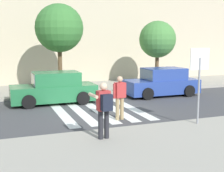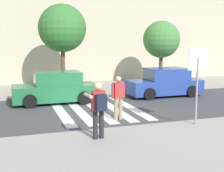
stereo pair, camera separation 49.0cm
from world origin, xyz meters
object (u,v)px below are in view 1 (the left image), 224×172
object	(u,v)px
photographer_with_backpack	(104,106)
street_tree_east	(157,40)
stop_sign	(199,69)
parked_car_blue	(162,83)
parked_car_green	(54,89)
street_tree_center	(59,28)
pedestrian_crossing	(120,95)

from	to	relation	value
photographer_with_backpack	street_tree_east	world-z (taller)	street_tree_east
stop_sign	street_tree_east	distance (m)	9.16
parked_car_blue	street_tree_east	world-z (taller)	street_tree_east
photographer_with_backpack	parked_car_green	xyz separation A→B (m)	(-0.33, 6.54, -0.44)
street_tree_center	street_tree_east	world-z (taller)	street_tree_center
photographer_with_backpack	parked_car_blue	world-z (taller)	photographer_with_backpack
parked_car_blue	street_tree_center	bearing A→B (deg)	153.81
parked_car_green	street_tree_center	size ratio (longest dim) A/B	0.82
parked_car_green	parked_car_blue	size ratio (longest dim) A/B	1.00
parked_car_green	street_tree_center	world-z (taller)	street_tree_center
stop_sign	pedestrian_crossing	bearing A→B (deg)	138.33
street_tree_east	parked_car_blue	bearing A→B (deg)	-112.44
photographer_with_backpack	street_tree_east	size ratio (longest dim) A/B	0.42
parked_car_green	street_tree_east	size ratio (longest dim) A/B	0.99
stop_sign	photographer_with_backpack	world-z (taller)	stop_sign
pedestrian_crossing	stop_sign	bearing A→B (deg)	-41.67
pedestrian_crossing	photographer_with_backpack	bearing A→B (deg)	-121.48
pedestrian_crossing	parked_car_green	xyz separation A→B (m)	(-1.83, 4.10, -0.25)
photographer_with_backpack	parked_car_green	size ratio (longest dim) A/B	0.42
pedestrian_crossing	parked_car_blue	bearing A→B (deg)	44.35
street_tree_center	street_tree_east	size ratio (longest dim) A/B	1.20
parked_car_green	street_tree_center	bearing A→B (deg)	72.28
stop_sign	pedestrian_crossing	xyz separation A→B (m)	(-2.21, 1.97, -1.13)
stop_sign	street_tree_east	world-z (taller)	street_tree_east
pedestrian_crossing	parked_car_green	size ratio (longest dim) A/B	0.42
stop_sign	parked_car_green	size ratio (longest dim) A/B	0.66
pedestrian_crossing	parked_car_green	bearing A→B (deg)	114.04
street_tree_center	street_tree_east	xyz separation A→B (m)	(6.25, -0.04, -0.63)
photographer_with_backpack	street_tree_center	xyz separation A→B (m)	(0.48, 9.10, 2.57)
stop_sign	pedestrian_crossing	world-z (taller)	stop_sign
stop_sign	pedestrian_crossing	distance (m)	3.17
street_tree_east	stop_sign	bearing A→B (deg)	-109.40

